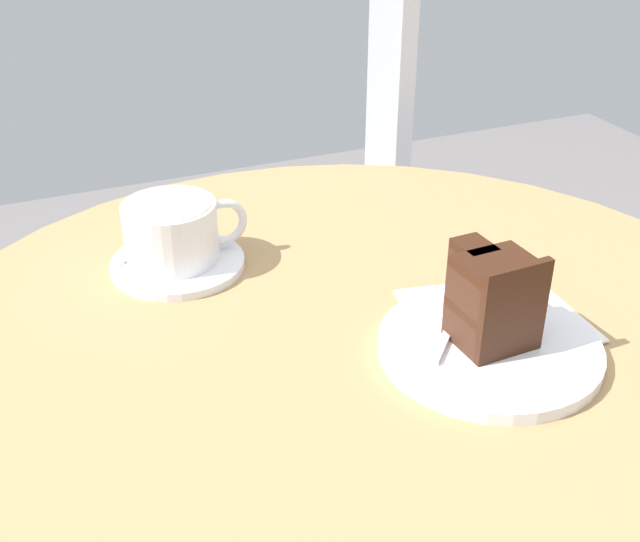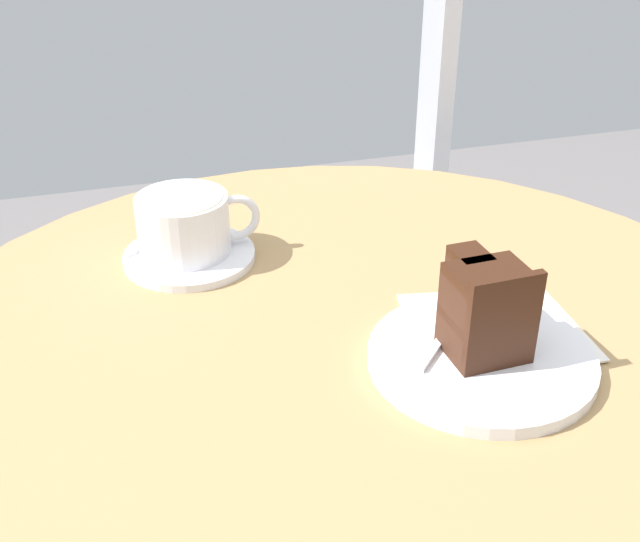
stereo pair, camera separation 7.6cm
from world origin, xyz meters
TOP-DOWN VIEW (x-y plane):
  - cafe_table at (0.00, 0.00)m, footprint 0.86×0.86m
  - saucer at (-0.12, 0.21)m, footprint 0.14×0.14m
  - coffee_cup at (-0.12, 0.21)m, footprint 0.13×0.10m
  - teaspoon at (-0.13, 0.26)m, footprint 0.09×0.07m
  - cake_plate at (0.10, -0.05)m, footprint 0.20×0.20m
  - cake_slice at (0.10, -0.05)m, footprint 0.07×0.09m
  - fork at (0.10, -0.00)m, footprint 0.11×0.11m
  - napkin at (0.14, -0.01)m, footprint 0.17×0.17m
  - cafe_chair at (0.28, 0.68)m, footprint 0.48×0.48m

SIDE VIEW (x-z plane):
  - cafe_chair at x=0.28m, z-range 0.08..1.05m
  - cafe_table at x=0.00m, z-range 0.26..1.01m
  - napkin at x=0.14m, z-range 0.75..0.76m
  - saucer at x=-0.12m, z-range 0.75..0.76m
  - cake_plate at x=0.10m, z-range 0.75..0.77m
  - teaspoon at x=-0.13m, z-range 0.76..0.77m
  - fork at x=0.10m, z-range 0.77..0.77m
  - coffee_cup at x=-0.12m, z-range 0.76..0.83m
  - cake_slice at x=0.10m, z-range 0.76..0.85m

